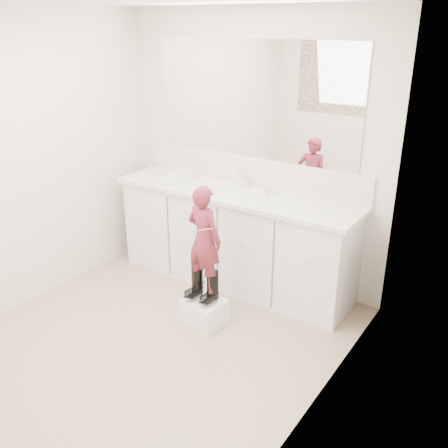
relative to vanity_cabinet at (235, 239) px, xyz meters
The scene contains 16 objects.
floor 1.30m from the vanity_cabinet, 90.00° to the right, with size 3.00×3.00×0.00m, color #988063.
wall_back 0.82m from the vanity_cabinet, 90.00° to the left, with size 2.60×2.60×0.00m, color beige.
wall_left 1.95m from the vanity_cabinet, 136.70° to the right, with size 3.00×3.00×0.00m, color beige.
wall_right 1.95m from the vanity_cabinet, 43.30° to the right, with size 3.00×3.00×0.00m, color beige.
vanity_cabinet is the anchor object (origin of this frame).
countertop 0.45m from the vanity_cabinet, 90.00° to the right, with size 2.28×0.58×0.04m, color beige.
backsplash 0.64m from the vanity_cabinet, 90.00° to the left, with size 2.28×0.03×0.25m, color beige.
mirror 1.24m from the vanity_cabinet, 90.00° to the left, with size 2.00×0.02×1.00m, color white.
faucet 0.54m from the vanity_cabinet, 90.00° to the left, with size 0.08×0.08×0.10m, color silver.
cup 0.58m from the vanity_cabinet, ahead, with size 0.10×0.10×0.10m, color beige.
soap_bottle 0.76m from the vanity_cabinet, behind, with size 0.09×0.09×0.20m, color beige.
step_stool 0.81m from the vanity_cabinet, 76.31° to the right, with size 0.32×0.27×0.21m, color white.
boot_left 0.72m from the vanity_cabinet, 81.81° to the right, with size 0.10×0.18×0.27m, color black, non-canonical shape.
boot_right 0.75m from the vanity_cabinet, 70.35° to the right, with size 0.10×0.18×0.27m, color black, non-canonical shape.
toddler 0.79m from the vanity_cabinet, 75.94° to the right, with size 0.31×0.20×0.85m, color #B03651.
toothbrush 0.93m from the vanity_cabinet, 72.55° to the right, with size 0.01×0.01×0.14m, color #D5537D.
Camera 1 is at (2.25, -2.27, 2.28)m, focal length 40.00 mm.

